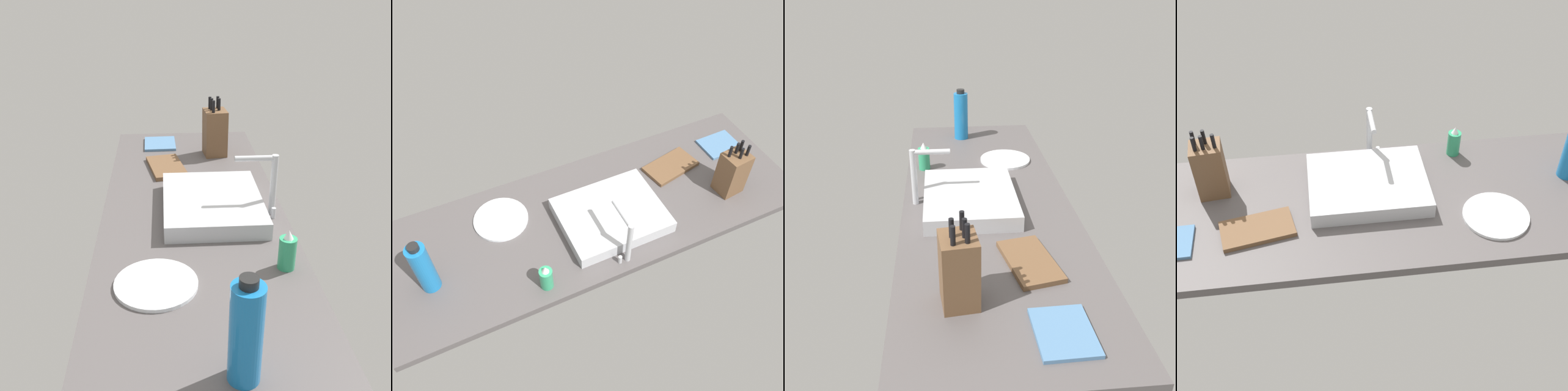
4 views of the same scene
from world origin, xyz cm
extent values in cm
cube|color=#514C4C|center=(0.00, 0.00, 1.75)|extent=(189.68, 67.36, 3.50)
cube|color=#B7BABF|center=(-4.21, 6.96, 6.56)|extent=(44.95, 35.91, 6.12)
cylinder|color=#B7BABF|center=(-0.90, 28.57, 14.99)|extent=(2.40, 2.40, 22.98)
cylinder|color=#B7BABF|center=(-0.90, 21.37, 25.48)|extent=(2.00, 14.40, 2.00)
cylinder|color=#B7BABF|center=(2.60, 28.57, 5.50)|extent=(1.60, 1.60, 4.00)
cube|color=brown|center=(-62.31, 13.83, 14.38)|extent=(12.22, 11.33, 21.76)
cylinder|color=black|center=(-65.13, 11.51, 28.04)|extent=(1.54, 1.54, 5.56)
cylinder|color=black|center=(-65.82, 15.28, 28.04)|extent=(1.54, 1.54, 5.56)
cylinder|color=black|center=(-62.40, 12.09, 28.04)|extent=(1.54, 1.54, 5.56)
cylinder|color=black|center=(-62.06, 15.51, 28.04)|extent=(1.54, 1.54, 5.56)
cylinder|color=black|center=(-58.44, 12.58, 28.04)|extent=(1.54, 1.54, 5.56)
cube|color=brown|center=(-45.69, -9.50, 4.40)|extent=(27.83, 19.03, 1.80)
cylinder|color=#2D9966|center=(33.81, 25.74, 8.64)|extent=(5.33, 5.33, 10.28)
cone|color=silver|center=(33.81, 25.74, 15.18)|extent=(2.93, 2.93, 2.80)
cylinder|color=#1970B7|center=(75.29, 6.22, 15.99)|extent=(7.55, 7.55, 24.99)
cylinder|color=black|center=(75.29, 6.22, 29.59)|extent=(4.15, 4.15, 2.20)
cylinder|color=white|center=(40.30, -13.51, 4.10)|extent=(24.21, 24.21, 1.20)
cube|color=teal|center=(-77.16, -12.46, 4.10)|extent=(19.18, 15.80, 1.20)
camera|label=1|loc=(151.98, -9.60, 86.96)|focal=43.78mm
camera|label=2|loc=(57.16, 113.55, 160.79)|focal=40.95mm
camera|label=3|loc=(-161.93, 16.94, 88.38)|focal=41.09mm
camera|label=4|loc=(-22.17, -144.61, 138.71)|focal=48.60mm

